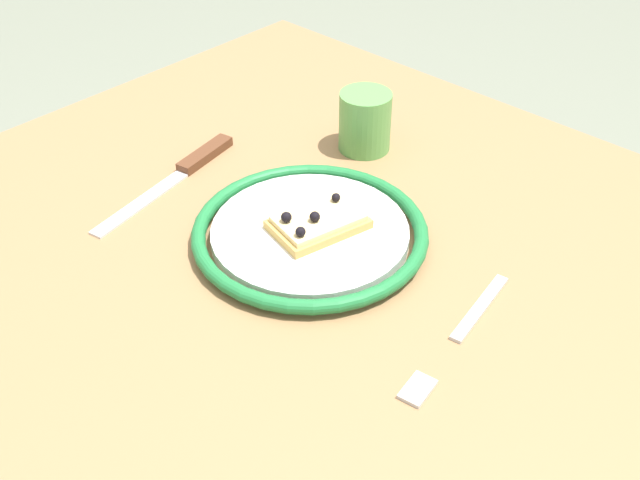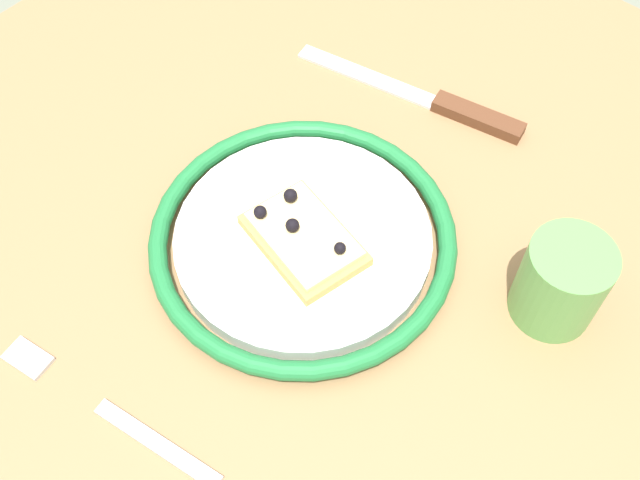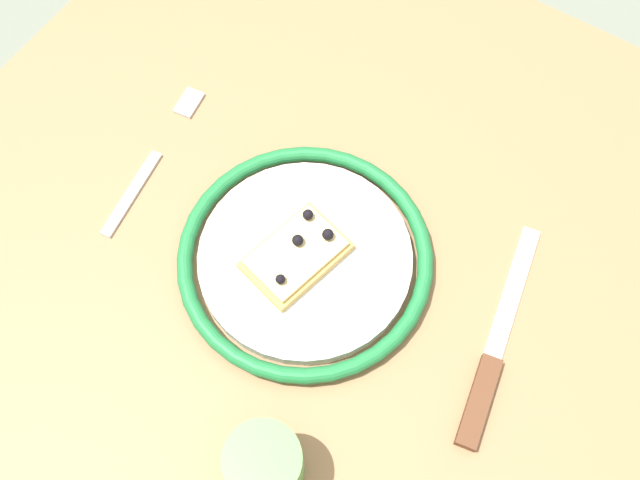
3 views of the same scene
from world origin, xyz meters
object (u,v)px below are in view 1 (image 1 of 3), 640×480
object	(u,v)px
knife	(189,167)
plate	(310,233)
cup	(365,121)
dining_table	(293,297)
fork	(458,336)
pizza_slice_near	(318,222)

from	to	relation	value
knife	plate	bearing A→B (deg)	179.91
knife	cup	bearing A→B (deg)	-123.34
dining_table	plate	size ratio (longest dim) A/B	3.47
fork	dining_table	bearing A→B (deg)	-0.35
dining_table	cup	size ratio (longest dim) A/B	11.58
dining_table	knife	size ratio (longest dim) A/B	3.77
plate	pizza_slice_near	xyz separation A→B (m)	(-0.01, -0.01, 0.01)
pizza_slice_near	cup	bearing A→B (deg)	-63.85
cup	fork	bearing A→B (deg)	145.03
plate	knife	distance (m)	0.21
dining_table	pizza_slice_near	distance (m)	0.12
fork	knife	bearing A→B (deg)	-1.83
dining_table	knife	distance (m)	0.21
pizza_slice_near	cup	size ratio (longest dim) A/B	1.45
pizza_slice_near	fork	distance (m)	0.20
pizza_slice_near	knife	bearing A→B (deg)	1.53
plate	knife	size ratio (longest dim) A/B	1.09
dining_table	cup	distance (m)	0.25
pizza_slice_near	fork	world-z (taller)	pizza_slice_near
cup	pizza_slice_near	bearing A→B (deg)	116.15
pizza_slice_near	knife	size ratio (longest dim) A/B	0.47
dining_table	fork	distance (m)	0.24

